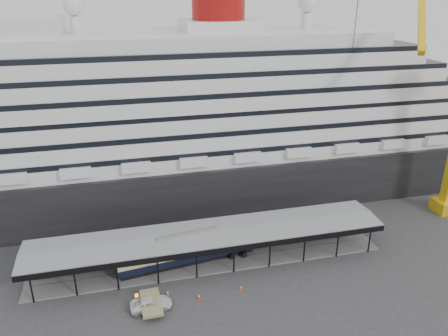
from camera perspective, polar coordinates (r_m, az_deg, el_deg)
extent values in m
plane|color=#333335|center=(67.90, -0.93, -14.20)|extent=(200.00, 200.00, 0.00)
cube|color=black|center=(92.99, -5.45, -0.08)|extent=(130.00, 30.00, 10.00)
cylinder|color=maroon|center=(87.45, -0.75, 20.44)|extent=(10.00, 10.00, 9.00)
sphere|color=silver|center=(85.28, -19.08, 19.45)|extent=(3.60, 3.60, 3.60)
sphere|color=silver|center=(93.25, 10.81, 20.39)|extent=(3.60, 3.60, 3.60)
cube|color=slate|center=(71.81, -1.86, -11.80)|extent=(56.00, 8.00, 0.24)
cube|color=slate|center=(71.14, -1.74, -12.01)|extent=(54.00, 0.08, 0.10)
cube|color=slate|center=(72.30, -1.99, -11.38)|extent=(54.00, 0.08, 0.10)
cube|color=black|center=(65.74, -1.06, -10.83)|extent=(56.00, 0.18, 0.90)
cube|color=black|center=(73.26, -2.66, -7.06)|extent=(56.00, 0.18, 0.90)
cube|color=slate|center=(69.08, -1.91, -8.33)|extent=(56.00, 9.00, 0.24)
cylinder|color=black|center=(78.57, -26.46, 7.69)|extent=(0.12, 0.12, 47.21)
cube|color=gold|center=(95.64, 26.85, -4.41)|extent=(4.00, 4.00, 2.40)
cylinder|color=black|center=(86.36, 15.97, 10.33)|extent=(0.12, 0.12, 47.21)
imported|color=white|center=(62.92, -9.50, -17.10)|extent=(5.71, 2.74, 1.57)
cube|color=black|center=(71.03, -4.68, -11.84)|extent=(21.54, 5.23, 0.71)
cube|color=black|center=(70.52, -4.71, -11.22)|extent=(22.60, 5.76, 1.12)
cube|color=beige|center=(69.84, -4.74, -10.39)|extent=(22.61, 5.80, 1.33)
cube|color=black|center=(69.38, -4.76, -9.79)|extent=(22.60, 5.76, 0.41)
cube|color=#F15C0D|center=(65.29, -7.37, -16.13)|extent=(0.50, 0.50, 0.03)
cone|color=#F15C0D|center=(65.06, -7.39, -15.87)|extent=(0.42, 0.42, 0.75)
cylinder|color=white|center=(65.01, -7.39, -15.82)|extent=(0.24, 0.24, 0.15)
cube|color=red|center=(64.23, -3.26, -16.71)|extent=(0.52, 0.52, 0.03)
cone|color=red|center=(63.97, -3.27, -16.42)|extent=(0.44, 0.44, 0.82)
cylinder|color=white|center=(63.92, -3.27, -16.36)|extent=(0.26, 0.26, 0.16)
cube|color=#E6470C|center=(65.74, 2.22, -15.62)|extent=(0.49, 0.49, 0.03)
cone|color=#E6470C|center=(65.52, 2.23, -15.37)|extent=(0.42, 0.42, 0.71)
cylinder|color=white|center=(65.47, 2.23, -15.32)|extent=(0.23, 0.23, 0.14)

